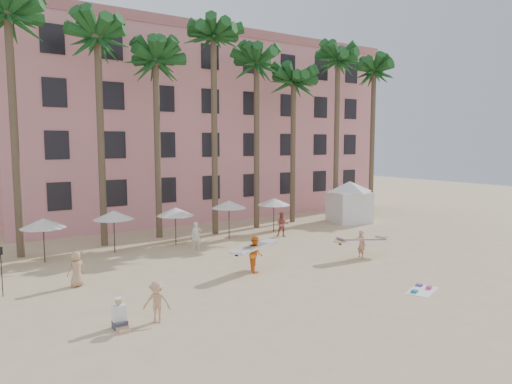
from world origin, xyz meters
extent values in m
plane|color=#D1B789|center=(0.00, 0.00, 0.00)|extent=(120.00, 120.00, 0.00)
cube|color=#DC8688|center=(7.00, 26.00, 8.00)|extent=(35.00, 14.00, 16.00)
cylinder|color=brown|center=(-10.00, 14.50, 7.00)|extent=(0.44, 0.44, 14.00)
cylinder|color=brown|center=(-5.00, 15.00, 6.75)|extent=(0.44, 0.44, 13.50)
cylinder|color=brown|center=(-1.00, 15.50, 6.25)|extent=(0.44, 0.44, 12.50)
cylinder|color=brown|center=(3.00, 14.50, 7.25)|extent=(0.44, 0.44, 14.50)
cylinder|color=brown|center=(7.00, 15.00, 6.50)|extent=(0.44, 0.44, 13.00)
cylinder|color=brown|center=(11.00, 15.50, 6.00)|extent=(0.44, 0.44, 12.00)
cylinder|color=brown|center=(15.00, 14.50, 7.00)|extent=(0.44, 0.44, 14.00)
cylinder|color=brown|center=(20.00, 15.00, 6.75)|extent=(0.44, 0.44, 13.50)
cylinder|color=#332B23|center=(-9.00, 12.40, 1.20)|extent=(0.07, 0.07, 2.40)
cone|color=silver|center=(-9.00, 12.40, 2.25)|extent=(2.50, 2.50, 0.55)
cylinder|color=#332B23|center=(-5.00, 12.60, 1.25)|extent=(0.07, 0.07, 2.50)
cone|color=silver|center=(-5.00, 12.60, 2.35)|extent=(2.50, 2.50, 0.55)
cylinder|color=#332B23|center=(-1.00, 12.50, 1.20)|extent=(0.07, 0.07, 2.40)
cone|color=silver|center=(-1.00, 12.50, 2.25)|extent=(2.50, 2.50, 0.55)
cylinder|color=#332B23|center=(3.00, 12.40, 1.30)|extent=(0.07, 0.07, 2.60)
cone|color=silver|center=(3.00, 12.40, 2.45)|extent=(2.50, 2.50, 0.55)
cylinder|color=#332B23|center=(7.00, 12.60, 1.25)|extent=(0.07, 0.07, 2.50)
cone|color=silver|center=(7.00, 12.60, 2.35)|extent=(2.50, 2.50, 0.55)
cube|color=silver|center=(15.10, 12.87, 1.30)|extent=(3.61, 3.61, 2.60)
cone|color=silver|center=(15.10, 12.87, 3.05)|extent=(5.42, 5.42, 0.90)
cube|color=white|center=(4.73, -2.45, 0.01)|extent=(2.04, 1.60, 0.02)
cube|color=teal|center=(4.19, -2.45, 0.07)|extent=(0.37, 0.34, 0.10)
cube|color=#C7377F|center=(5.18, -2.49, 0.08)|extent=(0.34, 0.31, 0.12)
cube|color=#5A3C90|center=(5.18, -1.95, 0.06)|extent=(0.35, 0.37, 0.08)
imported|color=tan|center=(6.87, 3.42, 0.82)|extent=(0.43, 0.62, 1.63)
cube|color=#CFB381|center=(6.87, 3.42, 1.14)|extent=(3.21, 1.05, 0.37)
imported|color=orange|center=(0.05, 4.39, 0.95)|extent=(0.98, 1.10, 1.89)
cube|color=silver|center=(0.05, 4.39, 1.33)|extent=(3.10, 1.67, 0.31)
imported|color=tan|center=(-6.80, 0.58, 0.79)|extent=(1.18, 1.05, 1.59)
imported|color=#A35244|center=(6.55, 10.89, 0.90)|extent=(1.11, 1.07, 1.80)
imported|color=tan|center=(-8.41, 6.80, 0.85)|extent=(0.93, 0.71, 1.69)
imported|color=beige|center=(-0.48, 10.43, 0.90)|extent=(0.78, 0.66, 1.81)
cylinder|color=black|center=(-11.45, 7.06, 1.05)|extent=(0.04, 0.04, 2.10)
cube|color=black|center=(-11.45, 7.06, 2.05)|extent=(0.18, 0.03, 0.35)
cube|color=#3F3F4C|center=(-8.13, 0.82, 0.13)|extent=(0.49, 0.46, 0.26)
cube|color=tan|center=(-8.13, 0.44, 0.07)|extent=(0.44, 0.49, 0.13)
cube|color=white|center=(-8.13, 0.88, 0.55)|extent=(0.48, 0.28, 0.60)
sphere|color=tan|center=(-8.13, 0.88, 0.98)|extent=(0.26, 0.26, 0.26)
camera|label=1|loc=(-12.64, -15.34, 6.71)|focal=32.00mm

